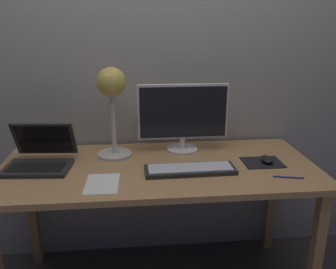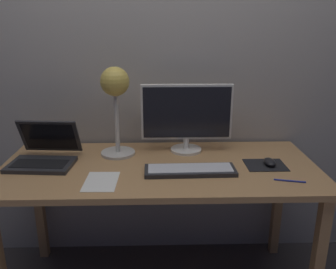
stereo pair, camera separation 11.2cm
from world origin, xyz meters
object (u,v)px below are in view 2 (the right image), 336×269
object	(u,v)px
keyboard_main	(190,170)
laptop	(45,151)
monitor	(186,115)
pen	(289,181)
desk_lamp	(115,92)
mouse	(269,162)

from	to	relation	value
keyboard_main	laptop	xyz separation A→B (m)	(-0.74, 0.16, 0.05)
monitor	keyboard_main	size ratio (longest dim) A/B	1.12
monitor	pen	world-z (taller)	monitor
monitor	pen	distance (m)	0.64
keyboard_main	pen	xyz separation A→B (m)	(0.45, -0.12, -0.01)
desk_lamp	mouse	distance (m)	0.87
monitor	keyboard_main	xyz separation A→B (m)	(-0.00, -0.29, -0.20)
desk_lamp	laptop	bearing A→B (deg)	-165.54
mouse	desk_lamp	bearing A→B (deg)	166.85
mouse	pen	size ratio (longest dim) A/B	0.69
mouse	keyboard_main	bearing A→B (deg)	-170.07
pen	monitor	bearing A→B (deg)	137.29
desk_lamp	pen	bearing A→B (deg)	-24.28
mouse	pen	distance (m)	0.19
laptop	mouse	distance (m)	1.15
monitor	mouse	bearing A→B (deg)	-28.66
pen	desk_lamp	bearing A→B (deg)	155.72
monitor	laptop	world-z (taller)	monitor
keyboard_main	mouse	xyz separation A→B (m)	(0.41, 0.07, 0.01)
desk_lamp	monitor	bearing A→B (deg)	5.91
desk_lamp	mouse	bearing A→B (deg)	-13.15
keyboard_main	laptop	size ratio (longest dim) A/B	1.31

